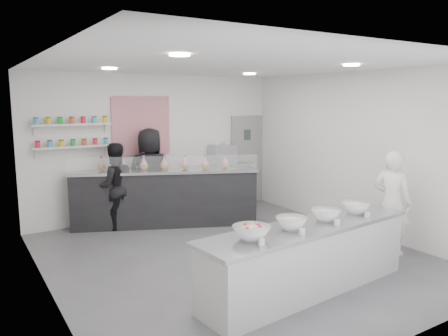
# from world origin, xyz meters

# --- Properties ---
(floor) EXTENTS (6.00, 6.00, 0.00)m
(floor) POSITION_xyz_m (0.00, 0.00, 0.00)
(floor) COLOR #515156
(floor) RESTS_ON ground
(ceiling) EXTENTS (6.00, 6.00, 0.00)m
(ceiling) POSITION_xyz_m (0.00, 0.00, 3.00)
(ceiling) COLOR white
(ceiling) RESTS_ON floor
(back_wall) EXTENTS (5.50, 0.00, 5.50)m
(back_wall) POSITION_xyz_m (0.00, 3.00, 1.50)
(back_wall) COLOR white
(back_wall) RESTS_ON floor
(left_wall) EXTENTS (0.00, 6.00, 6.00)m
(left_wall) POSITION_xyz_m (-2.75, 0.00, 1.50)
(left_wall) COLOR white
(left_wall) RESTS_ON floor
(right_wall) EXTENTS (0.00, 6.00, 6.00)m
(right_wall) POSITION_xyz_m (2.75, 0.00, 1.50)
(right_wall) COLOR white
(right_wall) RESTS_ON floor
(back_door) EXTENTS (0.88, 0.04, 2.10)m
(back_door) POSITION_xyz_m (2.30, 2.97, 1.05)
(back_door) COLOR gray
(back_door) RESTS_ON floor
(pattern_panel) EXTENTS (1.25, 0.03, 1.20)m
(pattern_panel) POSITION_xyz_m (-0.35, 2.98, 1.95)
(pattern_panel) COLOR #AA092E
(pattern_panel) RESTS_ON back_wall
(jar_shelf_lower) EXTENTS (1.45, 0.22, 0.04)m
(jar_shelf_lower) POSITION_xyz_m (-1.75, 2.90, 1.60)
(jar_shelf_lower) COLOR silver
(jar_shelf_lower) RESTS_ON back_wall
(jar_shelf_upper) EXTENTS (1.45, 0.22, 0.04)m
(jar_shelf_upper) POSITION_xyz_m (-1.75, 2.90, 2.02)
(jar_shelf_upper) COLOR silver
(jar_shelf_upper) RESTS_ON back_wall
(preserve_jars) EXTENTS (1.45, 0.10, 0.56)m
(preserve_jars) POSITION_xyz_m (-1.75, 2.88, 1.88)
(preserve_jars) COLOR #F41A3A
(preserve_jars) RESTS_ON jar_shelf_lower
(downlight_0) EXTENTS (0.24, 0.24, 0.02)m
(downlight_0) POSITION_xyz_m (-1.40, -1.00, 2.98)
(downlight_0) COLOR white
(downlight_0) RESTS_ON ceiling
(downlight_1) EXTENTS (0.24, 0.24, 0.02)m
(downlight_1) POSITION_xyz_m (1.40, -1.00, 2.98)
(downlight_1) COLOR white
(downlight_1) RESTS_ON ceiling
(downlight_2) EXTENTS (0.24, 0.24, 0.02)m
(downlight_2) POSITION_xyz_m (-1.40, 1.60, 2.98)
(downlight_2) COLOR white
(downlight_2) RESTS_ON ceiling
(downlight_3) EXTENTS (0.24, 0.24, 0.02)m
(downlight_3) POSITION_xyz_m (1.40, 1.60, 2.98)
(downlight_3) COLOR white
(downlight_3) RESTS_ON ceiling
(prep_counter) EXTENTS (3.32, 1.04, 0.89)m
(prep_counter) POSITION_xyz_m (0.13, -1.56, 0.44)
(prep_counter) COLOR #B8B8B3
(prep_counter) RESTS_ON floor
(back_bar) EXTENTS (3.58, 2.06, 1.12)m
(back_bar) POSITION_xyz_m (-0.19, 2.21, 0.56)
(back_bar) COLOR black
(back_bar) RESTS_ON floor
(sneeze_guard) EXTENTS (3.28, 1.44, 0.31)m
(sneeze_guard) POSITION_xyz_m (-0.31, 1.92, 1.27)
(sneeze_guard) COLOR white
(sneeze_guard) RESTS_ON back_bar
(espresso_ledge) EXTENTS (1.38, 0.44, 1.02)m
(espresso_ledge) POSITION_xyz_m (1.55, 2.78, 0.51)
(espresso_ledge) COLOR #B8B8B3
(espresso_ledge) RESTS_ON floor
(espresso_machine) EXTENTS (0.57, 0.39, 0.43)m
(espresso_machine) POSITION_xyz_m (1.49, 2.78, 1.24)
(espresso_machine) COLOR #93969E
(espresso_machine) RESTS_ON espresso_ledge
(cup_stacks) EXTENTS (0.24, 0.24, 0.33)m
(cup_stacks) POSITION_xyz_m (1.32, 2.78, 1.18)
(cup_stacks) COLOR tan
(cup_stacks) RESTS_ON espresso_ledge
(prep_bowls) EXTENTS (2.38, 0.70, 0.16)m
(prep_bowls) POSITION_xyz_m (0.13, -1.56, 0.97)
(prep_bowls) COLOR white
(prep_bowls) RESTS_ON prep_counter
(label_cards) EXTENTS (2.01, 0.04, 0.07)m
(label_cards) POSITION_xyz_m (0.09, -2.07, 0.92)
(label_cards) COLOR white
(label_cards) RESTS_ON prep_counter
(cookie_bags) EXTENTS (2.41, 1.17, 0.28)m
(cookie_bags) POSITION_xyz_m (-0.19, 2.21, 1.26)
(cookie_bags) COLOR pink
(cookie_bags) RESTS_ON back_bar
(woman_prep) EXTENTS (0.56, 0.70, 1.68)m
(woman_prep) POSITION_xyz_m (2.27, -1.19, 0.84)
(woman_prep) COLOR white
(woman_prep) RESTS_ON floor
(staff_left) EXTENTS (0.85, 0.68, 1.67)m
(staff_left) POSITION_xyz_m (-1.11, 2.50, 0.83)
(staff_left) COLOR black
(staff_left) RESTS_ON floor
(staff_right) EXTENTS (1.03, 0.76, 1.93)m
(staff_right) POSITION_xyz_m (-0.33, 2.60, 0.96)
(staff_right) COLOR black
(staff_right) RESTS_ON floor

